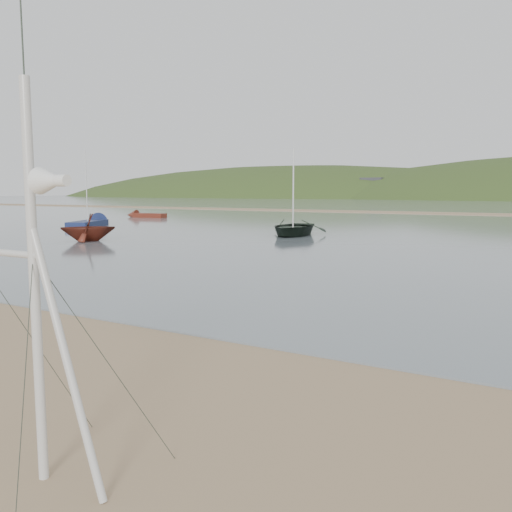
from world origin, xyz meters
The scene contains 6 objects.
ground centered at (0.00, 0.00, 0.00)m, with size 560.00×560.00×0.00m, color #8D7051.
mast_rig centered at (0.86, -1.44, 1.23)m, with size 2.25×2.41×5.08m.
boat_dark centered at (-10.90, 27.89, 2.69)m, with size 3.79×1.10×5.30m, color black.
boat_red centered at (-19.71, 17.93, 1.62)m, with size 2.72×1.66×3.15m, color #5A2014.
dinghy_red_far centered at (-37.17, 41.55, 0.29)m, with size 5.17×1.79×1.23m.
sailboat_blue_near centered at (-30.74, 28.78, 0.30)m, with size 4.60×7.01×6.93m.
Camera 1 is at (5.68, -4.93, 3.06)m, focal length 38.00 mm.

